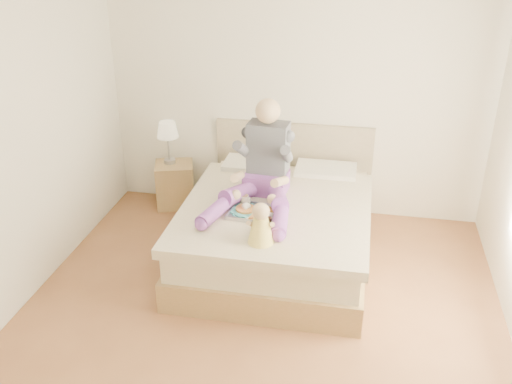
% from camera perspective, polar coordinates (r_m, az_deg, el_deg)
% --- Properties ---
extents(room, '(4.02, 4.22, 2.71)m').
position_cam_1_polar(room, '(4.00, 1.30, 4.10)').
color(room, brown).
rests_on(room, ground).
extents(bed, '(1.70, 2.18, 1.00)m').
position_cam_1_polar(bed, '(5.49, 2.28, -3.26)').
color(bed, olive).
rests_on(bed, ground).
extents(nightstand, '(0.50, 0.47, 0.51)m').
position_cam_1_polar(nightstand, '(6.50, -8.09, 0.74)').
color(nightstand, olive).
rests_on(nightstand, ground).
extents(lamp, '(0.23, 0.23, 0.48)m').
position_cam_1_polar(lamp, '(6.30, -8.83, 5.95)').
color(lamp, '#B1B3B8').
rests_on(lamp, nightstand).
extents(adult, '(0.79, 1.15, 0.94)m').
position_cam_1_polar(adult, '(5.23, 0.68, 2.16)').
color(adult, '#73398F').
rests_on(adult, bed).
extents(tray, '(0.49, 0.40, 0.13)m').
position_cam_1_polar(tray, '(5.04, -0.04, -1.91)').
color(tray, '#B1B3B8').
rests_on(tray, bed).
extents(baby, '(0.23, 0.32, 0.35)m').
position_cam_1_polar(baby, '(4.57, 0.49, -3.44)').
color(baby, '#F9DB4E').
rests_on(baby, bed).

